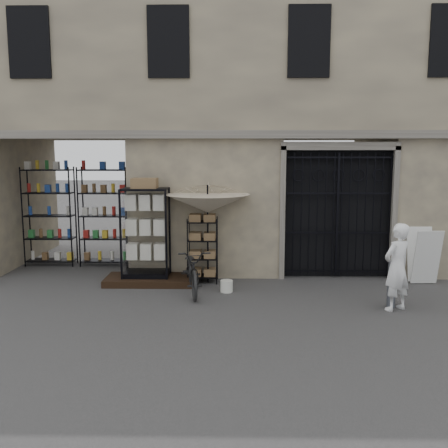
{
  "coord_description": "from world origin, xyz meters",
  "views": [
    {
      "loc": [
        -0.61,
        -9.1,
        2.9
      ],
      "look_at": [
        -0.8,
        1.4,
        1.35
      ],
      "focal_mm": 40.0,
      "sensor_mm": 36.0,
      "label": 1
    }
  ],
  "objects_px": {
    "bicycle": "(193,293)",
    "steel_bollard": "(392,284)",
    "shopkeeper": "(395,310)",
    "easel_sign": "(423,256)",
    "white_bucket": "(227,286)",
    "display_cabinet": "(146,237)",
    "market_umbrella": "(208,198)",
    "wire_rack": "(203,251)"
  },
  "relations": [
    {
      "from": "steel_bollard",
      "to": "display_cabinet",
      "type": "bearing_deg",
      "value": 161.35
    },
    {
      "from": "display_cabinet",
      "to": "steel_bollard",
      "type": "xyz_separation_m",
      "value": [
        4.87,
        -1.64,
        -0.59
      ]
    },
    {
      "from": "wire_rack",
      "to": "market_umbrella",
      "type": "bearing_deg",
      "value": -36.21
    },
    {
      "from": "white_bucket",
      "to": "shopkeeper",
      "type": "distance_m",
      "value": 3.31
    },
    {
      "from": "market_umbrella",
      "to": "display_cabinet",
      "type": "bearing_deg",
      "value": -177.92
    },
    {
      "from": "white_bucket",
      "to": "bicycle",
      "type": "relative_size",
      "value": 0.14
    },
    {
      "from": "market_umbrella",
      "to": "white_bucket",
      "type": "relative_size",
      "value": 10.26
    },
    {
      "from": "wire_rack",
      "to": "market_umbrella",
      "type": "xyz_separation_m",
      "value": [
        0.12,
        -0.06,
        1.17
      ]
    },
    {
      "from": "market_umbrella",
      "to": "shopkeeper",
      "type": "height_order",
      "value": "market_umbrella"
    },
    {
      "from": "white_bucket",
      "to": "wire_rack",
      "type": "bearing_deg",
      "value": 124.04
    },
    {
      "from": "display_cabinet",
      "to": "market_umbrella",
      "type": "xyz_separation_m",
      "value": [
        1.36,
        0.05,
        0.85
      ]
    },
    {
      "from": "shopkeeper",
      "to": "easel_sign",
      "type": "bearing_deg",
      "value": -154.25
    },
    {
      "from": "wire_rack",
      "to": "steel_bollard",
      "type": "relative_size",
      "value": 1.67
    },
    {
      "from": "display_cabinet",
      "to": "shopkeeper",
      "type": "xyz_separation_m",
      "value": [
        4.89,
        -1.81,
        -1.02
      ]
    },
    {
      "from": "bicycle",
      "to": "easel_sign",
      "type": "xyz_separation_m",
      "value": [
        5.01,
        0.85,
        0.62
      ]
    },
    {
      "from": "easel_sign",
      "to": "shopkeeper",
      "type": "bearing_deg",
      "value": -124.99
    },
    {
      "from": "wire_rack",
      "to": "bicycle",
      "type": "relative_size",
      "value": 0.8
    },
    {
      "from": "white_bucket",
      "to": "easel_sign",
      "type": "relative_size",
      "value": 0.21
    },
    {
      "from": "bicycle",
      "to": "shopkeeper",
      "type": "height_order",
      "value": "bicycle"
    },
    {
      "from": "wire_rack",
      "to": "bicycle",
      "type": "distance_m",
      "value": 1.14
    },
    {
      "from": "white_bucket",
      "to": "steel_bollard",
      "type": "distance_m",
      "value": 3.24
    },
    {
      "from": "white_bucket",
      "to": "bicycle",
      "type": "distance_m",
      "value": 0.72
    },
    {
      "from": "white_bucket",
      "to": "display_cabinet",
      "type": "bearing_deg",
      "value": 158.7
    },
    {
      "from": "bicycle",
      "to": "steel_bollard",
      "type": "height_order",
      "value": "bicycle"
    },
    {
      "from": "steel_bollard",
      "to": "easel_sign",
      "type": "bearing_deg",
      "value": 54.54
    },
    {
      "from": "bicycle",
      "to": "steel_bollard",
      "type": "relative_size",
      "value": 2.08
    },
    {
      "from": "market_umbrella",
      "to": "shopkeeper",
      "type": "bearing_deg",
      "value": -27.78
    },
    {
      "from": "wire_rack",
      "to": "easel_sign",
      "type": "distance_m",
      "value": 4.85
    },
    {
      "from": "market_umbrella",
      "to": "easel_sign",
      "type": "distance_m",
      "value": 4.9
    },
    {
      "from": "shopkeeper",
      "to": "market_umbrella",
      "type": "bearing_deg",
      "value": -59.61
    },
    {
      "from": "bicycle",
      "to": "easel_sign",
      "type": "relative_size",
      "value": 1.51
    },
    {
      "from": "shopkeeper",
      "to": "display_cabinet",
      "type": "bearing_deg",
      "value": -52.16
    },
    {
      "from": "market_umbrella",
      "to": "easel_sign",
      "type": "relative_size",
      "value": 2.17
    },
    {
      "from": "wire_rack",
      "to": "white_bucket",
      "type": "relative_size",
      "value": 5.69
    },
    {
      "from": "wire_rack",
      "to": "white_bucket",
      "type": "height_order",
      "value": "wire_rack"
    },
    {
      "from": "market_umbrella",
      "to": "white_bucket",
      "type": "bearing_deg",
      "value": -60.35
    },
    {
      "from": "display_cabinet",
      "to": "easel_sign",
      "type": "relative_size",
      "value": 1.76
    },
    {
      "from": "steel_bollard",
      "to": "easel_sign",
      "type": "height_order",
      "value": "easel_sign"
    },
    {
      "from": "market_umbrella",
      "to": "steel_bollard",
      "type": "height_order",
      "value": "market_umbrella"
    },
    {
      "from": "wire_rack",
      "to": "steel_bollard",
      "type": "xyz_separation_m",
      "value": [
        3.63,
        -1.75,
        -0.27
      ]
    },
    {
      "from": "market_umbrella",
      "to": "bicycle",
      "type": "distance_m",
      "value": 2.06
    },
    {
      "from": "display_cabinet",
      "to": "shopkeeper",
      "type": "height_order",
      "value": "display_cabinet"
    }
  ]
}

